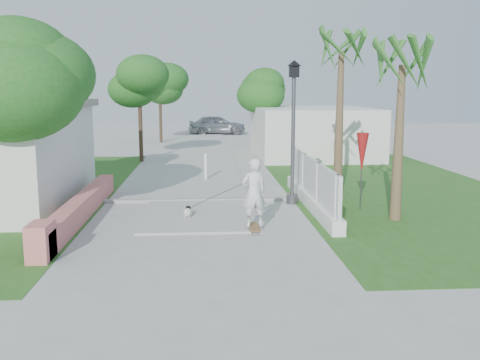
{
  "coord_description": "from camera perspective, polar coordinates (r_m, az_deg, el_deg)",
  "views": [
    {
      "loc": [
        0.15,
        -10.88,
        3.55
      ],
      "look_at": [
        1.12,
        3.57,
        1.1
      ],
      "focal_mm": 40.0,
      "sensor_mm": 36.0,
      "label": 1
    }
  ],
  "objects": [
    {
      "name": "tree_left_mid",
      "position": [
        20.16,
        -20.32,
        8.86
      ],
      "size": [
        3.2,
        3.2,
        4.85
      ],
      "color": "#4C3826",
      "rests_on": "ground"
    },
    {
      "name": "curb",
      "position": [
        17.24,
        -4.27,
        -2.14
      ],
      "size": [
        6.5,
        0.25,
        0.1
      ],
      "primitive_type": "cube",
      "color": "#999993",
      "rests_on": "ground"
    },
    {
      "name": "grass_right",
      "position": [
        20.4,
        15.84,
        -0.78
      ],
      "size": [
        8.0,
        20.0,
        0.01
      ],
      "primitive_type": "cube",
      "color": "#2C5C1D",
      "rests_on": "ground"
    },
    {
      "name": "patio_umbrella",
      "position": [
        16.18,
        12.9,
        2.74
      ],
      "size": [
        0.36,
        0.36,
        2.3
      ],
      "color": "#59595E",
      "rests_on": "ground"
    },
    {
      "name": "pink_wall",
      "position": [
        15.19,
        -16.91,
        -3.13
      ],
      "size": [
        0.45,
        8.2,
        0.8
      ],
      "color": "#CE6E69",
      "rests_on": "ground"
    },
    {
      "name": "tree_left_near",
      "position": [
        14.62,
        -22.68,
        9.94
      ],
      "size": [
        3.6,
        3.6,
        5.28
      ],
      "color": "#4C3826",
      "rests_on": "ground"
    },
    {
      "name": "grass_left",
      "position": [
        20.5,
        -24.21,
        -1.22
      ],
      "size": [
        8.0,
        20.0,
        0.01
      ],
      "primitive_type": "cube",
      "color": "#2C5C1D",
      "rests_on": "ground"
    },
    {
      "name": "ground",
      "position": [
        11.45,
        -4.46,
        -8.49
      ],
      "size": [
        90.0,
        90.0,
        0.0
      ],
      "primitive_type": "plane",
      "color": "#B7B7B2",
      "rests_on": "ground"
    },
    {
      "name": "bollard",
      "position": [
        21.09,
        -3.68,
        1.49
      ],
      "size": [
        0.14,
        0.14,
        1.09
      ],
      "color": "white",
      "rests_on": "ground"
    },
    {
      "name": "tree_path_far",
      "position": [
        36.98,
        -8.53,
        9.91
      ],
      "size": [
        3.2,
        3.2,
        5.17
      ],
      "color": "#4C3826",
      "rests_on": "ground"
    },
    {
      "name": "skateboarder",
      "position": [
        14.12,
        -2.03,
        -1.71
      ],
      "size": [
        2.08,
        2.02,
        1.85
      ],
      "rotation": [
        0.0,
        0.0,
        3.38
      ],
      "color": "brown",
      "rests_on": "ground"
    },
    {
      "name": "lattice_fence",
      "position": [
        16.49,
        7.58,
        -0.99
      ],
      "size": [
        0.35,
        7.0,
        1.5
      ],
      "color": "white",
      "rests_on": "ground"
    },
    {
      "name": "parked_car",
      "position": [
        43.39,
        -2.47,
        5.92
      ],
      "size": [
        4.7,
        2.17,
        1.56
      ],
      "primitive_type": "imported",
      "rotation": [
        0.0,
        0.0,
        1.64
      ],
      "color": "#9B9EA3",
      "rests_on": "ground"
    },
    {
      "name": "tree_path_right",
      "position": [
        31.01,
        1.85,
        9.49
      ],
      "size": [
        3.0,
        3.0,
        4.79
      ],
      "color": "#4C3826",
      "rests_on": "ground"
    },
    {
      "name": "palm_near",
      "position": [
        15.03,
        16.9,
        10.74
      ],
      "size": [
        1.8,
        1.8,
        4.7
      ],
      "color": "brown",
      "rests_on": "ground"
    },
    {
      "name": "path_strip",
      "position": [
        31.08,
        -4.11,
        3.07
      ],
      "size": [
        3.2,
        36.0,
        0.06
      ],
      "primitive_type": "cube",
      "color": "#B7B7B2",
      "rests_on": "ground"
    },
    {
      "name": "tree_path_left",
      "position": [
        27.04,
        -10.66,
        10.0
      ],
      "size": [
        3.4,
        3.4,
        5.23
      ],
      "color": "#4C3826",
      "rests_on": "ground"
    },
    {
      "name": "building_right",
      "position": [
        29.55,
        7.61,
        5.14
      ],
      "size": [
        6.0,
        8.0,
        2.6
      ],
      "primitive_type": "cube",
      "color": "silver",
      "rests_on": "ground"
    },
    {
      "name": "street_lamp",
      "position": [
        16.65,
        5.69,
        5.68
      ],
      "size": [
        0.44,
        0.44,
        4.44
      ],
      "color": "#59595E",
      "rests_on": "ground"
    },
    {
      "name": "palm_far",
      "position": [
        17.97,
        10.75,
        12.41
      ],
      "size": [
        1.8,
        1.8,
        5.3
      ],
      "color": "brown",
      "rests_on": "ground"
    },
    {
      "name": "dog",
      "position": [
        14.97,
        -5.61,
        -3.41
      ],
      "size": [
        0.25,
        0.52,
        0.35
      ],
      "rotation": [
        0.0,
        0.0,
        -0.06
      ],
      "color": "silver",
      "rests_on": "ground"
    }
  ]
}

